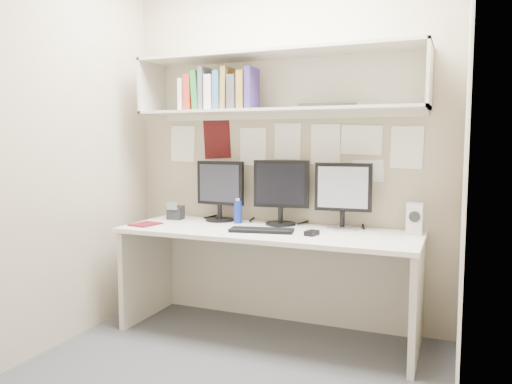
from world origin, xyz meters
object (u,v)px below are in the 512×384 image
at_px(speaker, 415,219).
at_px(desk_phone, 176,212).
at_px(monitor_left, 220,188).
at_px(monitor_center, 281,190).
at_px(maroon_notebook, 145,224).
at_px(desk, 268,282).
at_px(monitor_right, 343,193).
at_px(keyboard, 262,230).

distance_m(speaker, desk_phone, 1.74).
bearing_deg(monitor_left, desk_phone, -164.27).
bearing_deg(desk_phone, speaker, -4.23).
distance_m(monitor_center, maroon_notebook, 0.99).
bearing_deg(desk, monitor_right, 25.59).
distance_m(monitor_right, keyboard, 0.61).
height_order(monitor_left, speaker, monitor_left).
xyz_separation_m(monitor_left, speaker, (1.39, -0.02, -0.14)).
bearing_deg(monitor_right, desk, -157.24).
height_order(desk, monitor_right, monitor_right).
relative_size(desk, monitor_center, 4.36).
relative_size(maroon_notebook, desk_phone, 1.45).
distance_m(monitor_center, desk_phone, 0.85).
height_order(monitor_left, desk_phone, monitor_left).
relative_size(monitor_right, keyboard, 1.07).
distance_m(monitor_left, monitor_center, 0.48).
bearing_deg(speaker, monitor_center, -177.85).
distance_m(monitor_right, desk_phone, 1.28).
height_order(speaker, maroon_notebook, speaker).
relative_size(keyboard, speaker, 2.09).
bearing_deg(maroon_notebook, speaker, 20.69).
xyz_separation_m(monitor_right, desk_phone, (-1.27, -0.07, -0.19)).
bearing_deg(monitor_center, desk_phone, 176.03).
bearing_deg(monitor_center, keyboard, -102.95).
xyz_separation_m(monitor_center, desk_phone, (-0.83, -0.07, -0.20)).
height_order(monitor_right, keyboard, monitor_right).
xyz_separation_m(desk, monitor_left, (-0.46, 0.22, 0.61)).
height_order(monitor_center, monitor_right, monitor_center).
xyz_separation_m(monitor_left, monitor_center, (0.48, -0.00, 0.01)).
bearing_deg(monitor_right, keyboard, -148.75).
xyz_separation_m(monitor_center, speaker, (0.91, -0.02, -0.15)).
relative_size(speaker, maroon_notebook, 1.02).
bearing_deg(monitor_right, maroon_notebook, -166.98).
distance_m(desk, speaker, 1.06).
relative_size(monitor_left, maroon_notebook, 2.28).
height_order(monitor_right, speaker, monitor_right).
xyz_separation_m(desk, desk_phone, (-0.81, 0.15, 0.42)).
xyz_separation_m(monitor_right, maroon_notebook, (-1.33, -0.38, -0.24)).
relative_size(monitor_center, speaker, 2.31).
bearing_deg(monitor_right, speaker, -4.89).
bearing_deg(desk, desk_phone, 169.42).
bearing_deg(maroon_notebook, desk, 19.64).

